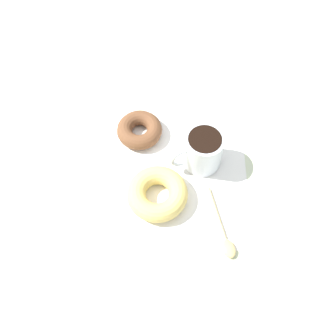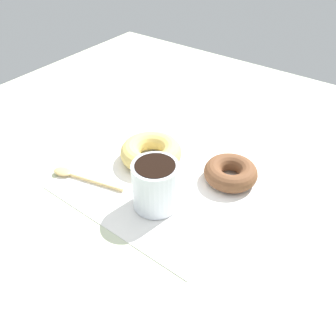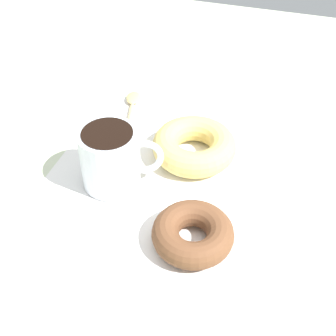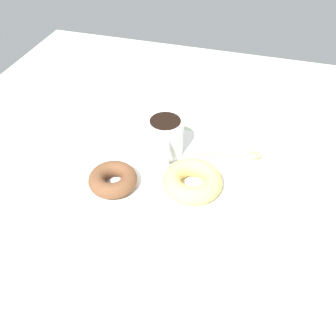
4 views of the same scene
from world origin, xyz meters
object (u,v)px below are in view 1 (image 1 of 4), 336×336
(donut_far, at_px, (140,130))
(spoon, at_px, (225,237))
(coffee_cup, at_px, (202,150))
(donut_near_cup, at_px, (157,194))

(donut_far, distance_m, spoon, 0.29)
(coffee_cup, bearing_deg, donut_far, -28.82)
(coffee_cup, relative_size, donut_near_cup, 0.89)
(donut_near_cup, xyz_separation_m, donut_far, (0.04, -0.16, -0.00))
(donut_far, bearing_deg, coffee_cup, 151.18)
(donut_far, bearing_deg, spoon, 124.49)
(coffee_cup, bearing_deg, donut_near_cup, 42.23)
(coffee_cup, relative_size, spoon, 0.73)
(coffee_cup, height_order, donut_far, coffee_cup)
(donut_near_cup, height_order, spoon, donut_near_cup)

